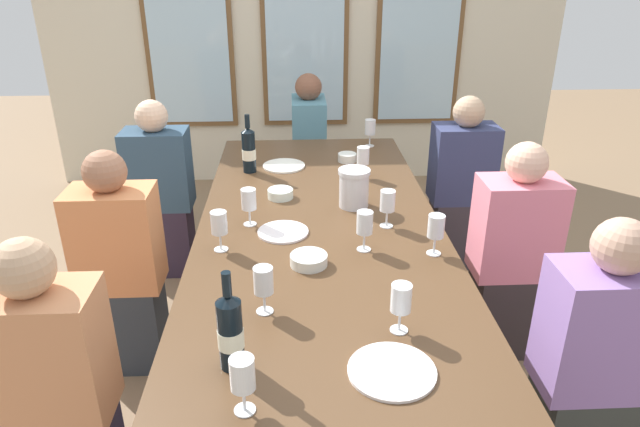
# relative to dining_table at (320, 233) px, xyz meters

# --- Properties ---
(ground_plane) EXTENTS (12.00, 12.00, 0.00)m
(ground_plane) POSITION_rel_dining_table_xyz_m (0.00, 0.00, -0.68)
(ground_plane) COLOR #886B4E
(back_wall_with_windows) EXTENTS (4.31, 0.10, 2.90)m
(back_wall_with_windows) POSITION_rel_dining_table_xyz_m (0.00, 2.52, 0.77)
(back_wall_with_windows) COLOR beige
(back_wall_with_windows) RESTS_ON ground
(dining_table) EXTENTS (1.11, 2.56, 0.74)m
(dining_table) POSITION_rel_dining_table_xyz_m (0.00, 0.00, 0.00)
(dining_table) COLOR #533822
(dining_table) RESTS_ON ground
(white_plate_0) EXTENTS (0.24, 0.24, 0.01)m
(white_plate_0) POSITION_rel_dining_table_xyz_m (-0.17, 0.76, 0.06)
(white_plate_0) COLOR white
(white_plate_0) RESTS_ON dining_table
(white_plate_1) EXTENTS (0.23, 0.23, 0.01)m
(white_plate_1) POSITION_rel_dining_table_xyz_m (-0.17, -0.10, 0.06)
(white_plate_1) COLOR white
(white_plate_1) RESTS_ON dining_table
(white_plate_2) EXTENTS (0.26, 0.26, 0.01)m
(white_plate_2) POSITION_rel_dining_table_xyz_m (0.16, -1.05, 0.06)
(white_plate_2) COLOR white
(white_plate_2) RESTS_ON dining_table
(metal_pitcher) EXTENTS (0.16, 0.16, 0.19)m
(metal_pitcher) POSITION_rel_dining_table_xyz_m (0.17, 0.17, 0.16)
(metal_pitcher) COLOR silver
(metal_pitcher) RESTS_ON dining_table
(wine_bottle_0) EXTENTS (0.08, 0.08, 0.32)m
(wine_bottle_0) POSITION_rel_dining_table_xyz_m (-0.31, -0.99, 0.18)
(wine_bottle_0) COLOR black
(wine_bottle_0) RESTS_ON dining_table
(wine_bottle_1) EXTENTS (0.08, 0.08, 0.33)m
(wine_bottle_1) POSITION_rel_dining_table_xyz_m (-0.36, 0.69, 0.19)
(wine_bottle_1) COLOR black
(wine_bottle_1) RESTS_ON dining_table
(tasting_bowl_0) EXTENTS (0.11, 0.11, 0.05)m
(tasting_bowl_0) POSITION_rel_dining_table_xyz_m (0.20, 0.84, 0.08)
(tasting_bowl_0) COLOR white
(tasting_bowl_0) RESTS_ON dining_table
(tasting_bowl_1) EXTENTS (0.13, 0.13, 0.05)m
(tasting_bowl_1) POSITION_rel_dining_table_xyz_m (-0.19, 0.30, 0.08)
(tasting_bowl_1) COLOR white
(tasting_bowl_1) RESTS_ON dining_table
(tasting_bowl_2) EXTENTS (0.15, 0.15, 0.04)m
(tasting_bowl_2) POSITION_rel_dining_table_xyz_m (-0.06, -0.39, 0.08)
(tasting_bowl_2) COLOR silver
(tasting_bowl_2) RESTS_ON dining_table
(wine_glass_0) EXTENTS (0.07, 0.07, 0.17)m
(wine_glass_0) POSITION_rel_dining_table_xyz_m (0.22, -0.84, 0.18)
(wine_glass_0) COLOR white
(wine_glass_0) RESTS_ON dining_table
(wine_glass_1) EXTENTS (0.07, 0.07, 0.17)m
(wine_glass_1) POSITION_rel_dining_table_xyz_m (0.30, -0.06, 0.18)
(wine_glass_1) COLOR white
(wine_glass_1) RESTS_ON dining_table
(wine_glass_2) EXTENTS (0.07, 0.07, 0.17)m
(wine_glass_2) POSITION_rel_dining_table_xyz_m (0.17, -0.28, 0.18)
(wine_glass_2) COLOR white
(wine_glass_2) RESTS_ON dining_table
(wine_glass_3) EXTENTS (0.07, 0.07, 0.17)m
(wine_glass_3) POSITION_rel_dining_table_xyz_m (0.26, 0.57, 0.18)
(wine_glass_3) COLOR white
(wine_glass_3) RESTS_ON dining_table
(wine_glass_4) EXTENTS (0.07, 0.07, 0.17)m
(wine_glass_4) POSITION_rel_dining_table_xyz_m (-0.23, -0.71, 0.18)
(wine_glass_4) COLOR white
(wine_glass_4) RESTS_ON dining_table
(wine_glass_5) EXTENTS (0.07, 0.07, 0.17)m
(wine_glass_5) POSITION_rel_dining_table_xyz_m (-0.32, -0.01, 0.18)
(wine_glass_5) COLOR white
(wine_glass_5) RESTS_ON dining_table
(wine_glass_6) EXTENTS (0.07, 0.07, 0.17)m
(wine_glass_6) POSITION_rel_dining_table_xyz_m (0.45, -0.33, 0.18)
(wine_glass_6) COLOR white
(wine_glass_6) RESTS_ON dining_table
(wine_glass_7) EXTENTS (0.07, 0.07, 0.17)m
(wine_glass_7) POSITION_rel_dining_table_xyz_m (-0.26, -1.18, 0.18)
(wine_glass_7) COLOR white
(wine_glass_7) RESTS_ON dining_table
(wine_glass_8) EXTENTS (0.07, 0.07, 0.17)m
(wine_glass_8) POSITION_rel_dining_table_xyz_m (0.38, 1.12, 0.18)
(wine_glass_8) COLOR white
(wine_glass_8) RESTS_ON dining_table
(wine_glass_9) EXTENTS (0.07, 0.07, 0.17)m
(wine_glass_9) POSITION_rel_dining_table_xyz_m (-0.43, -0.25, 0.18)
(wine_glass_9) COLOR white
(wine_glass_9) RESTS_ON dining_table
(seated_person_0) EXTENTS (0.38, 0.24, 1.11)m
(seated_person_0) POSITION_rel_dining_table_xyz_m (-0.93, -0.85, -0.15)
(seated_person_0) COLOR #27233B
(seated_person_0) RESTS_ON ground
(seated_person_1) EXTENTS (0.38, 0.24, 1.11)m
(seated_person_1) POSITION_rel_dining_table_xyz_m (0.93, -0.81, -0.15)
(seated_person_1) COLOR #323634
(seated_person_1) RESTS_ON ground
(seated_person_2) EXTENTS (0.38, 0.24, 1.11)m
(seated_person_2) POSITION_rel_dining_table_xyz_m (-0.93, -0.03, -0.15)
(seated_person_2) COLOR #2F363E
(seated_person_2) RESTS_ON ground
(seated_person_3) EXTENTS (0.38, 0.24, 1.11)m
(seated_person_3) POSITION_rel_dining_table_xyz_m (0.93, -0.01, -0.15)
(seated_person_3) COLOR #352B2C
(seated_person_3) RESTS_ON ground
(seated_person_4) EXTENTS (0.38, 0.24, 1.11)m
(seated_person_4) POSITION_rel_dining_table_xyz_m (-0.93, 0.89, -0.15)
(seated_person_4) COLOR #302537
(seated_person_4) RESTS_ON ground
(seated_person_5) EXTENTS (0.38, 0.24, 1.11)m
(seated_person_5) POSITION_rel_dining_table_xyz_m (0.93, 0.90, -0.15)
(seated_person_5) COLOR #39333B
(seated_person_5) RESTS_ON ground
(seated_person_6) EXTENTS (0.24, 0.38, 1.11)m
(seated_person_6) POSITION_rel_dining_table_xyz_m (0.00, 1.63, -0.15)
(seated_person_6) COLOR #392231
(seated_person_6) RESTS_ON ground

